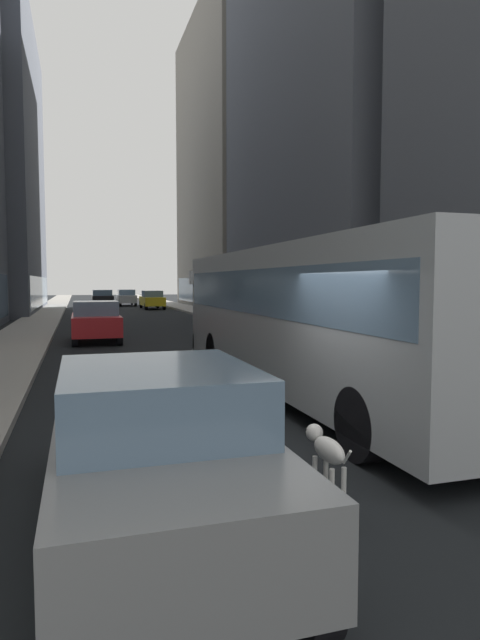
% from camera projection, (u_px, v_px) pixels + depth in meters
% --- Properties ---
extents(ground_plane, '(120.00, 120.00, 0.00)m').
position_uv_depth(ground_plane, '(125.00, 313.00, 40.74)').
color(ground_plane, black).
extents(sidewalk_left, '(2.40, 110.00, 0.15)m').
position_uv_depth(sidewalk_left, '(47.00, 313.00, 39.07)').
color(sidewalk_left, '#9E9991').
rests_on(sidewalk_left, ground).
extents(sidewalk_right, '(2.40, 110.00, 0.15)m').
position_uv_depth(sidewalk_right, '(197.00, 311.00, 42.41)').
color(sidewalk_right, '#9E9991').
rests_on(sidewalk_right, ground).
extents(building_right_mid, '(9.49, 18.65, 31.73)m').
position_uv_depth(building_right_mid, '(347.00, 51.00, 30.79)').
color(building_right_mid, '#4C515B').
rests_on(building_right_mid, ground).
extents(building_right_far, '(9.18, 19.49, 27.49)m').
position_uv_depth(building_right_far, '(242.00, 164.00, 50.80)').
color(building_right_far, gray).
rests_on(building_right_far, ground).
extents(transit_bus, '(2.78, 11.53, 3.05)m').
position_uv_depth(transit_bus, '(309.00, 310.00, 11.13)').
color(transit_bus, '#999EA3').
rests_on(transit_bus, ground).
extents(car_silver_sedan, '(1.71, 4.59, 1.62)m').
position_uv_depth(car_silver_sedan, '(126.00, 297.00, 53.13)').
color(car_silver_sedan, '#B7BABF').
rests_on(car_silver_sedan, ground).
extents(car_black_suv, '(1.95, 4.27, 1.62)m').
position_uv_depth(car_black_suv, '(102.00, 298.00, 51.13)').
color(car_black_suv, black).
rests_on(car_black_suv, ground).
extents(car_red_coupe, '(1.81, 3.90, 1.62)m').
position_uv_depth(car_red_coupe, '(96.00, 321.00, 20.84)').
color(car_red_coupe, red).
rests_on(car_red_coupe, ground).
extents(car_grey_wagon, '(1.78, 4.39, 1.62)m').
position_uv_depth(car_grey_wagon, '(155.00, 449.00, 4.88)').
color(car_grey_wagon, slate).
rests_on(car_grey_wagon, ground).
extents(car_yellow_taxi, '(1.75, 4.66, 1.62)m').
position_uv_depth(car_yellow_taxi, '(152.00, 300.00, 46.51)').
color(car_yellow_taxi, yellow).
rests_on(car_yellow_taxi, ground).
extents(dalmatian_dog, '(0.22, 0.96, 0.72)m').
position_uv_depth(dalmatian_dog, '(326.00, 450.00, 5.83)').
color(dalmatian_dog, white).
rests_on(dalmatian_dog, ground).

